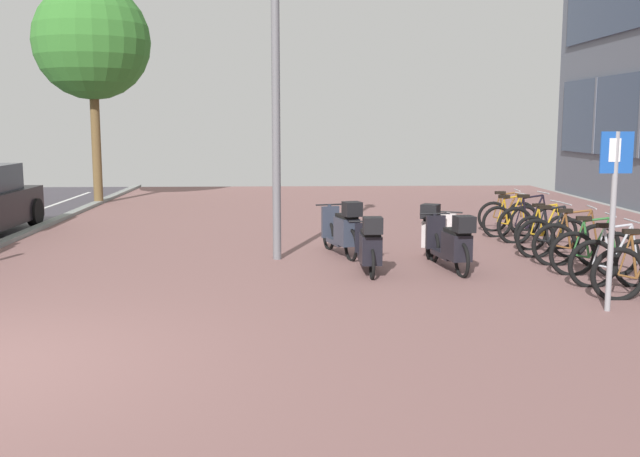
# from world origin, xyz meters

# --- Properties ---
(ground) EXTENTS (21.00, 40.00, 0.13)m
(ground) POSITION_xyz_m (1.43, 0.00, -0.02)
(ground) COLOR #352F3A
(bicycle_rack_01) EXTENTS (1.37, 0.48, 0.99)m
(bicycle_rack_01) POSITION_xyz_m (7.67, 3.22, 0.35)
(bicycle_rack_01) COLOR black
(bicycle_rack_01) RESTS_ON ground
(bicycle_rack_02) EXTENTS (1.36, 0.48, 0.98)m
(bicycle_rack_02) POSITION_xyz_m (7.69, 3.99, 0.34)
(bicycle_rack_02) COLOR black
(bicycle_rack_02) RESTS_ON ground
(bicycle_rack_03) EXTENTS (1.42, 0.48, 1.01)m
(bicycle_rack_03) POSITION_xyz_m (7.71, 4.76, 0.35)
(bicycle_rack_03) COLOR black
(bicycle_rack_03) RESTS_ON ground
(bicycle_rack_04) EXTENTS (1.33, 0.48, 0.98)m
(bicycle_rack_04) POSITION_xyz_m (7.61, 5.54, 0.34)
(bicycle_rack_04) COLOR black
(bicycle_rack_04) RESTS_ON ground
(bicycle_rack_05) EXTENTS (1.27, 0.48, 0.92)m
(bicycle_rack_05) POSITION_xyz_m (7.77, 6.31, 0.33)
(bicycle_rack_05) COLOR black
(bicycle_rack_05) RESTS_ON ground
(bicycle_rack_06) EXTENTS (1.41, 0.48, 1.02)m
(bicycle_rack_06) POSITION_xyz_m (7.75, 7.09, 0.36)
(bicycle_rack_06) COLOR black
(bicycle_rack_06) RESTS_ON ground
(bicycle_rack_07) EXTENTS (1.26, 0.48, 0.92)m
(bicycle_rack_07) POSITION_xyz_m (7.59, 7.86, 0.33)
(bicycle_rack_07) COLOR black
(bicycle_rack_07) RESTS_ON ground
(bicycle_rack_08) EXTENTS (1.27, 0.48, 0.92)m
(bicycle_rack_08) POSITION_xyz_m (7.74, 8.63, 0.33)
(bicycle_rack_08) COLOR black
(bicycle_rack_08) RESTS_ON ground
(scooter_near) EXTENTS (0.98, 1.54, 0.97)m
(scooter_near) POSITION_xyz_m (5.64, 5.79, 0.43)
(scooter_near) COLOR black
(scooter_near) RESTS_ON ground
(scooter_mid) EXTENTS (0.60, 1.86, 0.96)m
(scooter_mid) POSITION_xyz_m (5.60, 4.41, 0.44)
(scooter_mid) COLOR black
(scooter_mid) RESTS_ON ground
(scooter_far) EXTENTS (0.52, 1.73, 0.96)m
(scooter_far) POSITION_xyz_m (4.30, 4.28, 0.43)
(scooter_far) COLOR black
(scooter_far) RESTS_ON ground
(scooter_extra) EXTENTS (0.74, 1.69, 1.03)m
(scooter_extra) POSITION_xyz_m (4.00, 5.76, 0.46)
(scooter_extra) COLOR black
(scooter_extra) RESTS_ON ground
(parking_sign) EXTENTS (0.40, 0.07, 2.20)m
(parking_sign) POSITION_xyz_m (7.00, 1.89, 1.38)
(parking_sign) COLOR gray
(parking_sign) RESTS_ON ground
(lamp_post) EXTENTS (0.20, 0.52, 5.98)m
(lamp_post) POSITION_xyz_m (2.86, 5.55, 3.31)
(lamp_post) COLOR slate
(lamp_post) RESTS_ON ground
(street_tree) EXTENTS (3.24, 3.24, 6.18)m
(street_tree) POSITION_xyz_m (-2.41, 14.48, 4.54)
(street_tree) COLOR brown
(street_tree) RESTS_ON ground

